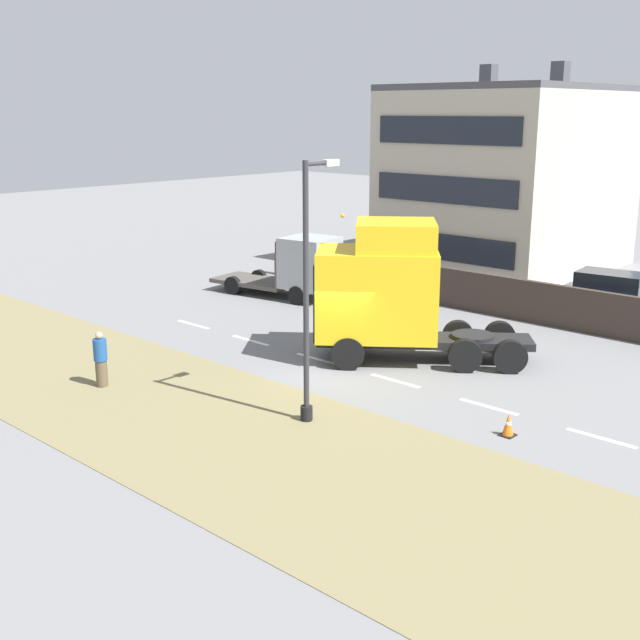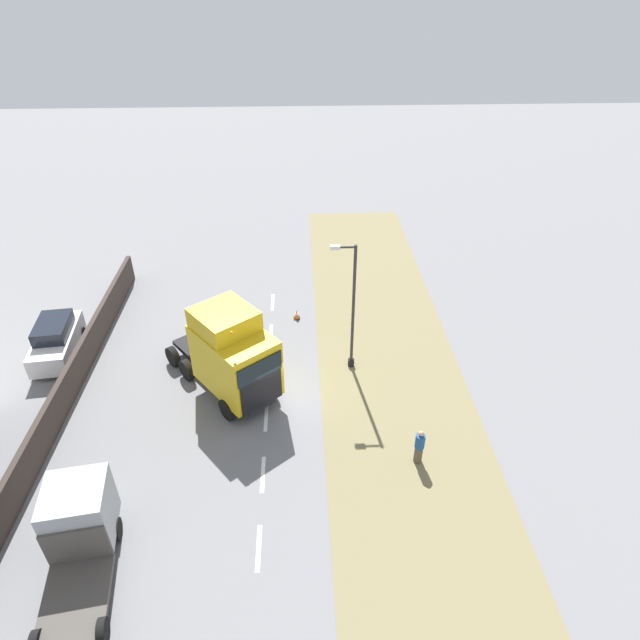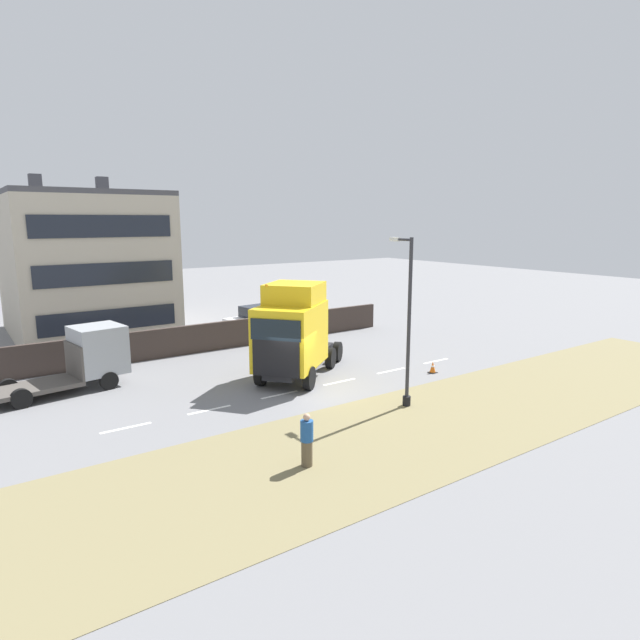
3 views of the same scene
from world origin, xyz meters
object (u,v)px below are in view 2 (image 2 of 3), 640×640
Objects in this scene: flatbed_truck at (79,528)px; traffic_cone_lead at (297,314)px; lamp_post at (351,314)px; pedestrian at (419,447)px; lorry_cab at (232,355)px; parked_car at (56,340)px.

flatbed_truck is 15.94m from traffic_cone_lead.
flatbed_truck is 10.46× the size of traffic_cone_lead.
pedestrian is (-2.22, 6.23, -2.27)m from lamp_post.
lamp_post is 11.51× the size of traffic_cone_lead.
lorry_cab is 1.48× the size of parked_car.
traffic_cone_lead is (-2.90, -6.18, -1.97)m from lorry_cab.
flatbed_truck reaches higher than parked_car.
pedestrian is 11.65m from traffic_cone_lead.
flatbed_truck is at bearing 62.98° from traffic_cone_lead.
flatbed_truck reaches higher than pedestrian.
lorry_cab reaches higher than flatbed_truck.
pedestrian is (-16.97, 7.76, -0.16)m from parked_car.
lorry_cab is 4.01× the size of pedestrian.
traffic_cone_lead is at bearing -65.57° from pedestrian.
flatbed_truck is (4.32, 7.97, -0.83)m from lorry_cab.
flatbed_truck is 0.91× the size of lamp_post.
pedestrian is at bearing 109.59° from lamp_post.
lorry_cab is 9.11m from flatbed_truck.
pedestrian is 2.87× the size of traffic_cone_lead.
traffic_cone_lead is (-7.22, -14.16, -1.14)m from flatbed_truck.
lorry_cab is at bearing -29.75° from pedestrian.
flatbed_truck reaches higher than traffic_cone_lead.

